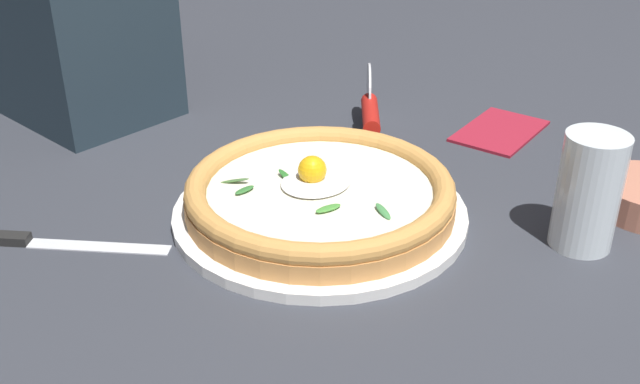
# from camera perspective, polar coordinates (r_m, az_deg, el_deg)

# --- Properties ---
(ground_plane) EXTENTS (2.40, 2.40, 0.03)m
(ground_plane) POSITION_cam_1_polar(r_m,az_deg,el_deg) (0.84, 3.88, -2.40)
(ground_plane) COLOR #33363D
(ground_plane) RESTS_ON ground
(pizza_plate) EXTENTS (0.32, 0.32, 0.01)m
(pizza_plate) POSITION_cam_1_polar(r_m,az_deg,el_deg) (0.82, 0.00, -1.60)
(pizza_plate) COLOR white
(pizza_plate) RESTS_ON ground
(pizza) EXTENTS (0.29, 0.29, 0.06)m
(pizza) POSITION_cam_1_polar(r_m,az_deg,el_deg) (0.81, -0.01, -0.03)
(pizza) COLOR #D4904C
(pizza) RESTS_ON pizza_plate
(pizza_cutter) EXTENTS (0.13, 0.12, 0.09)m
(pizza_cutter) POSITION_cam_1_polar(r_m,az_deg,el_deg) (1.00, 3.83, 6.46)
(pizza_cutter) COLOR silver
(pizza_cutter) RESTS_ON ground
(table_knife) EXTENTS (0.16, 0.19, 0.01)m
(table_knife) POSITION_cam_1_polar(r_m,az_deg,el_deg) (0.83, -21.32, -3.49)
(table_knife) COLOR silver
(table_knife) RESTS_ON ground
(drinking_glass) EXTENTS (0.06, 0.06, 0.12)m
(drinking_glass) POSITION_cam_1_polar(r_m,az_deg,el_deg) (0.80, 19.74, -0.54)
(drinking_glass) COLOR silver
(drinking_glass) RESTS_ON ground
(folded_napkin) EXTENTS (0.15, 0.11, 0.01)m
(folded_napkin) POSITION_cam_1_polar(r_m,az_deg,el_deg) (1.06, 13.59, 4.65)
(folded_napkin) COLOR maroon
(folded_napkin) RESTS_ON ground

